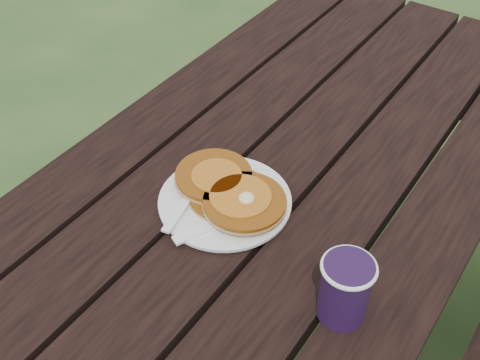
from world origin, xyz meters
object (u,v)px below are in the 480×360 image
Objects in this scene: picnic_table at (247,320)px; coffee_cup at (345,287)px; plate at (225,202)px; pancake_stack at (230,191)px.

picnic_table is 16.19× the size of coffee_cup.
pancake_stack is at bearing 77.17° from plate.
pancake_stack is 0.30m from coffee_cup.
coffee_cup is (0.25, -0.12, 0.44)m from picnic_table.
plate reaches higher than picnic_table.
plate is 1.02× the size of pancake_stack.
coffee_cup is (0.28, -0.10, 0.04)m from pancake_stack.
picnic_table is 7.91× the size of pancake_stack.
plate is at bearing -131.02° from picnic_table.
pancake_stack is 2.05× the size of coffee_cup.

